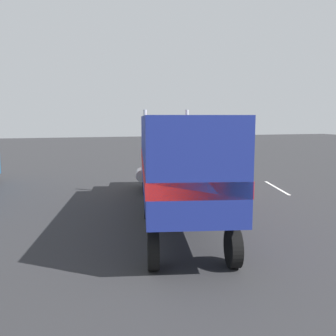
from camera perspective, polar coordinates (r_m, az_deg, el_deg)
name	(u,v)px	position (r m, az deg, el deg)	size (l,w,h in m)	color
ground_plane	(161,186)	(22.64, -1.01, -2.79)	(120.00, 120.00, 0.00)	#2D2D30
lane_stripe_near	(214,183)	(24.02, 6.91, -2.23)	(4.40, 0.16, 0.01)	silver
lane_stripe_mid	(276,188)	(23.08, 16.07, -2.88)	(4.40, 0.16, 0.01)	silver
semi_truck	(175,157)	(15.30, 0.99, 1.75)	(14.36, 5.51, 4.50)	red
person_bystander	(238,205)	(14.13, 10.55, -5.58)	(0.42, 0.48, 1.63)	#2D3347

